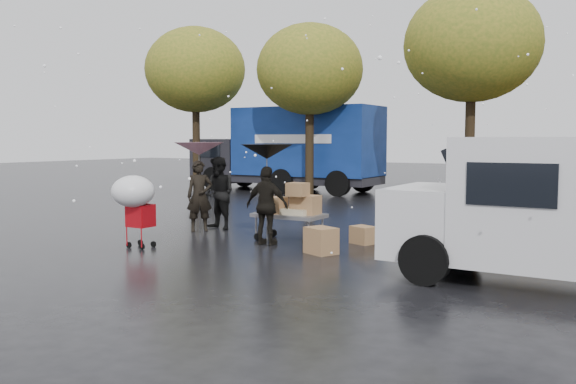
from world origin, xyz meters
The scene contains 14 objects.
ground centered at (0.00, 0.00, 0.00)m, with size 90.00×90.00×0.00m, color black.
person_pink centered at (-1.47, 0.97, 0.84)m, with size 0.61×0.40×1.67m, color black.
person_middle centered at (-1.26, 1.45, 0.88)m, with size 0.85×0.67×1.76m, color black.
person_black centered at (0.93, 0.20, 0.81)m, with size 0.95×0.40×1.63m, color black.
umbrella_pink centered at (-1.47, 0.97, 1.95)m, with size 1.16×1.16×2.11m.
umbrella_black centered at (0.93, 0.20, 1.92)m, with size 1.06×1.06×2.07m.
vendor_cart centered at (1.14, 0.87, 0.73)m, with size 1.52×0.80×1.27m.
shopping_cart centered at (-1.07, -1.52, 1.06)m, with size 0.84×0.84×1.46m.
white_van centered at (6.66, -0.54, 1.16)m, with size 4.91×2.18×2.20m.
blue_truck centered at (-5.45, 11.83, 1.76)m, with size 8.30×2.60×3.50m.
box_ground_near centered at (2.34, -0.08, 0.25)m, with size 0.56×0.45×0.50m, color #956041.
box_ground_far centered at (2.57, 1.36, 0.18)m, with size 0.47×0.37×0.37m, color #956041.
yellow_taxi centered at (4.71, 11.10, 0.83)m, with size 1.95×4.85×1.65m, color #F6B10C.
tree_row centered at (-0.47, 10.00, 5.02)m, with size 21.60×4.40×7.12m.
Camera 1 is at (7.71, -10.22, 2.16)m, focal length 38.00 mm.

